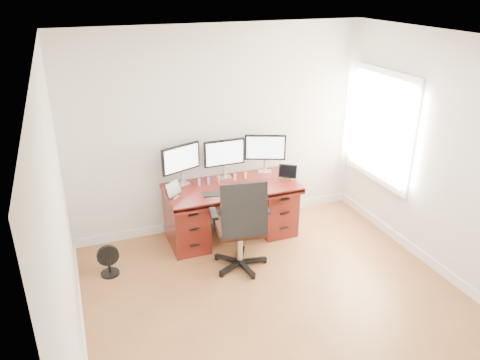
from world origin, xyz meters
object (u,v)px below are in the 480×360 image
object	(u,v)px
desk	(231,209)
keyboard	(235,191)
office_chair	(241,240)
floor_fan	(109,261)
monitor_center	(224,154)

from	to	relation	value
desk	keyboard	bearing A→B (deg)	-96.88
office_chair	floor_fan	distance (m)	1.55
monitor_center	office_chair	bearing A→B (deg)	-98.62
office_chair	monitor_center	size ratio (longest dim) A/B	2.15
floor_fan	keyboard	size ratio (longest dim) A/B	1.34
desk	monitor_center	xyz separation A→B (m)	(-0.00, 0.24, 0.68)
office_chair	monitor_center	world-z (taller)	monitor_center
floor_fan	monitor_center	world-z (taller)	monitor_center
desk	floor_fan	distance (m)	1.68
keyboard	desk	bearing A→B (deg)	65.73
office_chair	monitor_center	xyz separation A→B (m)	(0.16, 1.00, 0.70)
desk	monitor_center	size ratio (longest dim) A/B	3.09
office_chair	desk	bearing A→B (deg)	87.73
desk	floor_fan	bearing A→B (deg)	-168.32
desk	keyboard	distance (m)	0.42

